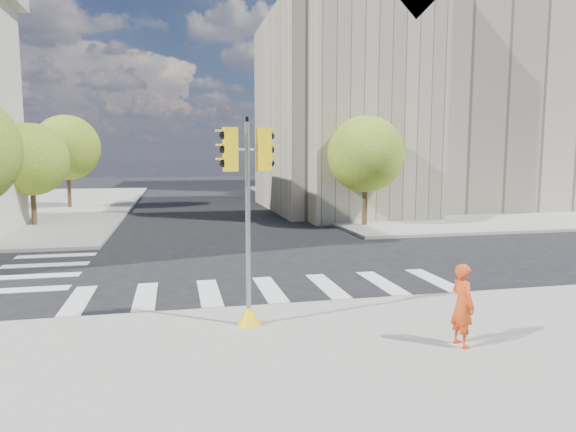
# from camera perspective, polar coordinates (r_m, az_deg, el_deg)

# --- Properties ---
(ground) EXTENTS (160.00, 160.00, 0.00)m
(ground) POSITION_cam_1_polar(r_m,az_deg,el_deg) (17.48, -2.92, -6.48)
(ground) COLOR black
(ground) RESTS_ON ground
(sidewalk_far_right) EXTENTS (28.00, 40.00, 0.15)m
(sidewalk_far_right) POSITION_cam_1_polar(r_m,az_deg,el_deg) (48.64, 15.53, 1.91)
(sidewalk_far_right) COLOR gray
(sidewalk_far_right) RESTS_ON ground
(civic_building) EXTENTS (26.00, 16.00, 19.39)m
(civic_building) POSITION_cam_1_polar(r_m,az_deg,el_deg) (40.48, 14.88, 11.18)
(civic_building) COLOR #9F947E
(civic_building) RESTS_ON ground
(office_tower) EXTENTS (20.00, 18.00, 30.00)m
(office_tower) POSITION_cam_1_polar(r_m,az_deg,el_deg) (64.74, 10.68, 16.46)
(office_tower) COLOR #9EA0A3
(office_tower) RESTS_ON ground
(tree_lw_mid) EXTENTS (4.00, 4.00, 5.77)m
(tree_lw_mid) POSITION_cam_1_polar(r_m,az_deg,el_deg) (31.73, -26.66, 5.63)
(tree_lw_mid) COLOR #382616
(tree_lw_mid) RESTS_ON ground
(tree_lw_far) EXTENTS (4.80, 4.80, 6.95)m
(tree_lw_far) POSITION_cam_1_polar(r_m,az_deg,el_deg) (41.50, -23.35, 6.98)
(tree_lw_far) COLOR #382616
(tree_lw_far) RESTS_ON ground
(tree_re_near) EXTENTS (4.20, 4.20, 6.16)m
(tree_re_near) POSITION_cam_1_polar(r_m,az_deg,el_deg) (28.70, 8.62, 6.81)
(tree_re_near) COLOR #382616
(tree_re_near) RESTS_ON ground
(tree_re_mid) EXTENTS (4.60, 4.60, 6.66)m
(tree_re_mid) POSITION_cam_1_polar(r_m,az_deg,el_deg) (40.13, 2.41, 7.28)
(tree_re_mid) COLOR #382616
(tree_re_mid) RESTS_ON ground
(tree_re_far) EXTENTS (4.00, 4.00, 5.88)m
(tree_re_far) POSITION_cam_1_polar(r_m,az_deg,el_deg) (51.82, -1.03, 6.64)
(tree_re_far) COLOR #382616
(tree_re_far) RESTS_ON ground
(lamp_near) EXTENTS (0.35, 0.18, 8.11)m
(lamp_near) POSITION_cam_1_polar(r_m,az_deg,el_deg) (32.63, 6.92, 7.75)
(lamp_near) COLOR black
(lamp_near) RESTS_ON sidewalk_far_right
(lamp_far) EXTENTS (0.35, 0.18, 8.11)m
(lamp_far) POSITION_cam_1_polar(r_m,az_deg,el_deg) (46.07, 1.08, 7.50)
(lamp_far) COLOR black
(lamp_far) RESTS_ON sidewalk_far_right
(traffic_signal) EXTENTS (1.08, 0.56, 4.69)m
(traffic_signal) POSITION_cam_1_polar(r_m,az_deg,el_deg) (11.52, -4.45, -2.56)
(traffic_signal) COLOR yellow
(traffic_signal) RESTS_ON sidewalk_near
(photographer) EXTENTS (0.47, 0.66, 1.70)m
(photographer) POSITION_cam_1_polar(r_m,az_deg,el_deg) (11.09, 18.81, -9.34)
(photographer) COLOR #D24013
(photographer) RESTS_ON sidewalk_near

